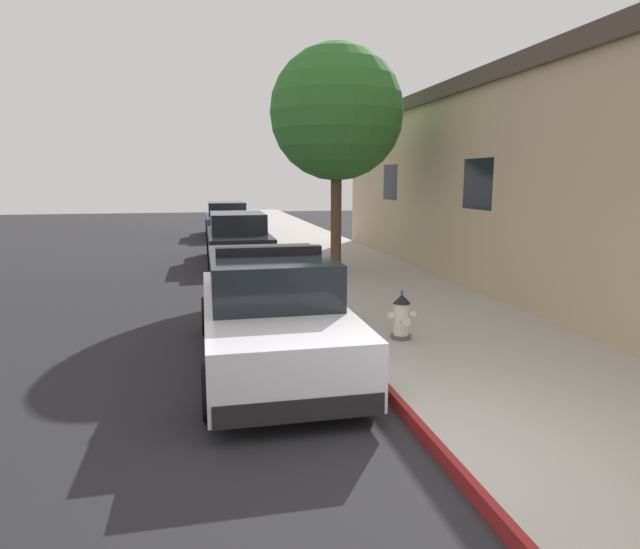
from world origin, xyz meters
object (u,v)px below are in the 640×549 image
fire_hydrant (402,317)px  street_tree (337,113)px  parked_car_silver_ahead (238,239)px  police_cruiser (270,312)px  parked_car_dark_far (227,220)px

fire_hydrant → street_tree: bearing=86.0°
parked_car_silver_ahead → police_cruiser: bearing=-91.0°
fire_hydrant → street_tree: 7.12m
parked_car_dark_far → fire_hydrant: bearing=-83.9°
police_cruiser → parked_car_silver_ahead: police_cruiser is taller
fire_hydrant → street_tree: size_ratio=0.13×
police_cruiser → parked_car_silver_ahead: (0.16, 9.76, -0.00)m
parked_car_silver_ahead → street_tree: size_ratio=0.84×
street_tree → parked_car_dark_far: bearing=101.3°
parked_car_dark_far → police_cruiser: bearing=-90.6°
parked_car_silver_ahead → fire_hydrant: 9.71m
parked_car_dark_far → street_tree: size_ratio=0.84×
parked_car_silver_ahead → street_tree: (2.33, -3.46, 3.50)m
police_cruiser → street_tree: 7.62m
police_cruiser → parked_car_silver_ahead: size_ratio=1.00×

